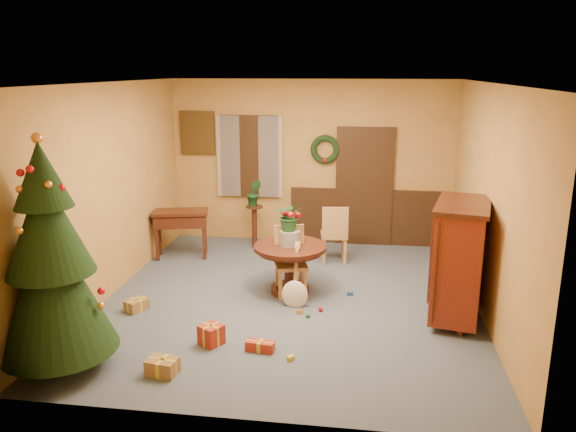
% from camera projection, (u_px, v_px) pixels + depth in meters
% --- Properties ---
extents(room_envelope, '(5.50, 5.50, 5.50)m').
position_uv_depth(room_envelope, '(322.00, 182.00, 9.98)').
color(room_envelope, '#353F4E').
rests_on(room_envelope, ground).
extents(dining_table, '(1.02, 1.02, 0.70)m').
position_uv_depth(dining_table, '(290.00, 260.00, 7.84)').
color(dining_table, black).
rests_on(dining_table, floor).
extents(urn, '(0.29, 0.29, 0.21)m').
position_uv_depth(urn, '(290.00, 238.00, 7.75)').
color(urn, slate).
rests_on(urn, dining_table).
extents(centerpiece_plant, '(0.38, 0.33, 0.43)m').
position_uv_depth(centerpiece_plant, '(290.00, 216.00, 7.67)').
color(centerpiece_plant, '#1E4C23').
rests_on(centerpiece_plant, urn).
extents(chair_near, '(0.52, 0.52, 0.97)m').
position_uv_depth(chair_near, '(290.00, 258.00, 7.78)').
color(chair_near, olive).
rests_on(chair_near, floor).
extents(chair_far, '(0.47, 0.47, 0.96)m').
position_uv_depth(chair_far, '(334.00, 232.00, 9.05)').
color(chair_far, olive).
rests_on(chair_far, floor).
extents(guitar, '(0.43, 0.58, 0.80)m').
position_uv_depth(guitar, '(295.00, 277.00, 7.38)').
color(guitar, '#F9E8D0').
rests_on(guitar, floor).
extents(plant_stand, '(0.29, 0.29, 0.76)m').
position_uv_depth(plant_stand, '(254.00, 222.00, 9.82)').
color(plant_stand, black).
rests_on(plant_stand, floor).
extents(stand_plant, '(0.30, 0.26, 0.47)m').
position_uv_depth(stand_plant, '(254.00, 193.00, 9.69)').
color(stand_plant, '#19471E').
rests_on(stand_plant, plant_stand).
extents(christmas_tree, '(1.21, 1.21, 2.49)m').
position_uv_depth(christmas_tree, '(51.00, 262.00, 5.66)').
color(christmas_tree, '#382111').
rests_on(christmas_tree, floor).
extents(writing_desk, '(0.98, 0.64, 0.80)m').
position_uv_depth(writing_desk, '(181.00, 222.00, 9.29)').
color(writing_desk, black).
rests_on(writing_desk, floor).
extents(sideboard, '(0.86, 1.28, 1.51)m').
position_uv_depth(sideboard, '(459.00, 258.00, 6.92)').
color(sideboard, '#531209').
rests_on(sideboard, floor).
extents(gift_a, '(0.34, 0.27, 0.17)m').
position_uv_depth(gift_a, '(163.00, 366.00, 5.82)').
color(gift_a, brown).
rests_on(gift_a, floor).
extents(gift_b, '(0.32, 0.32, 0.24)m').
position_uv_depth(gift_b, '(211.00, 335.00, 6.44)').
color(gift_b, '#9C2614').
rests_on(gift_b, floor).
extents(gift_c, '(0.31, 0.34, 0.15)m').
position_uv_depth(gift_c, '(137.00, 305.00, 7.34)').
color(gift_c, brown).
rests_on(gift_c, floor).
extents(gift_d, '(0.33, 0.17, 0.11)m').
position_uv_depth(gift_d, '(260.00, 346.00, 6.30)').
color(gift_d, '#9C2614').
rests_on(gift_d, floor).
extents(toy_a, '(0.09, 0.07, 0.05)m').
position_uv_depth(toy_a, '(350.00, 294.00, 7.84)').
color(toy_a, '#224E97').
rests_on(toy_a, floor).
extents(toy_b, '(0.06, 0.06, 0.06)m').
position_uv_depth(toy_b, '(308.00, 315.00, 7.15)').
color(toy_b, '#23813A').
rests_on(toy_b, floor).
extents(toy_c, '(0.09, 0.09, 0.05)m').
position_uv_depth(toy_c, '(291.00, 358.00, 6.10)').
color(toy_c, gold).
rests_on(toy_c, floor).
extents(toy_d, '(0.06, 0.06, 0.06)m').
position_uv_depth(toy_d, '(321.00, 309.00, 7.33)').
color(toy_d, red).
rests_on(toy_d, floor).
extents(toy_e, '(0.09, 0.08, 0.05)m').
position_uv_depth(toy_e, '(300.00, 312.00, 7.25)').
color(toy_e, gold).
rests_on(toy_e, floor).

